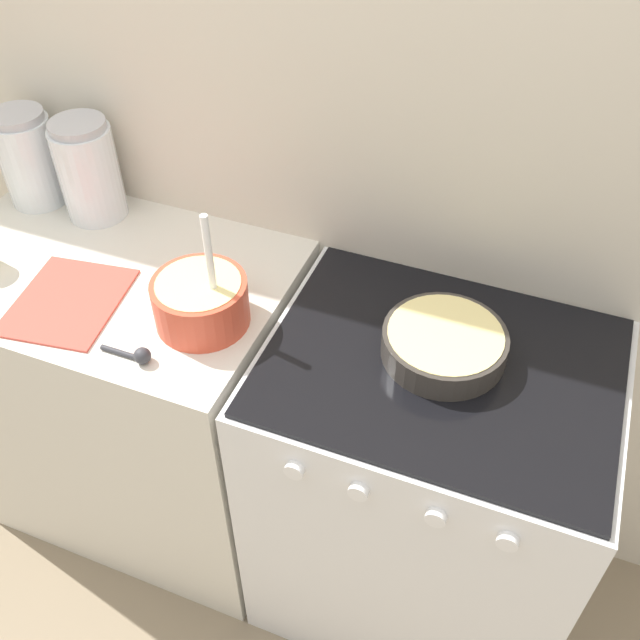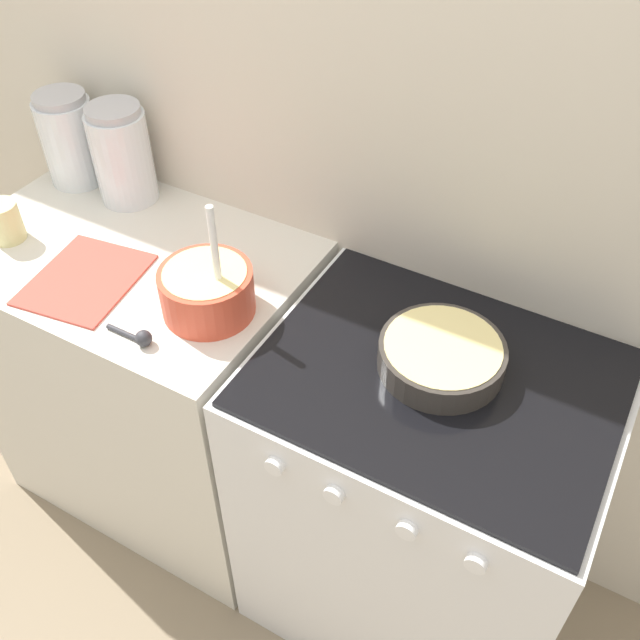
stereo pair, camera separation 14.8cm
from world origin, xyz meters
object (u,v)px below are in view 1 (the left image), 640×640
(storage_jar_left, at_px, (31,164))
(baking_pan, at_px, (444,343))
(storage_jar_middle, at_px, (90,176))
(mixing_bowl, at_px, (201,299))
(stove, at_px, (420,490))

(storage_jar_left, bearing_deg, baking_pan, -8.53)
(storage_jar_middle, bearing_deg, baking_pan, -10.12)
(baking_pan, bearing_deg, mixing_bowl, -169.99)
(stove, xyz_separation_m, mixing_bowl, (-0.52, -0.06, 0.52))
(mixing_bowl, distance_m, baking_pan, 0.52)
(stove, distance_m, storage_jar_middle, 1.14)
(mixing_bowl, xyz_separation_m, storage_jar_left, (-0.63, 0.26, 0.04))
(mixing_bowl, bearing_deg, storage_jar_left, 157.40)
(stove, bearing_deg, baking_pan, 104.77)
(mixing_bowl, height_order, storage_jar_middle, mixing_bowl)
(mixing_bowl, height_order, storage_jar_left, mixing_bowl)
(mixing_bowl, bearing_deg, stove, 7.05)
(mixing_bowl, xyz_separation_m, baking_pan, (0.51, 0.09, -0.03))
(baking_pan, xyz_separation_m, storage_jar_left, (-1.14, 0.17, 0.07))
(stove, height_order, mixing_bowl, mixing_bowl)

